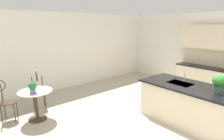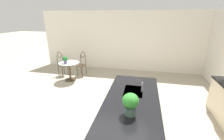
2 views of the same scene
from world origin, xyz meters
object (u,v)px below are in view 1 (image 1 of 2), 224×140
Objects in this scene: chair_by_island at (38,89)px; potted_plant_on_table at (32,87)px; bistro_table at (36,102)px; potted_plant_counter_near at (219,82)px; chair_near_window at (5,98)px.

chair_by_island is 3.94× the size of potted_plant_on_table.
potted_plant_counter_near is at bearing 41.41° from bistro_table.
potted_plant_on_table is (0.11, -0.08, 0.44)m from bistro_table.
chair_by_island is 4.44m from potted_plant_counter_near.
chair_near_window is (-0.42, -0.58, 0.13)m from bistro_table.
chair_by_island is (-0.62, 0.27, 0.13)m from bistro_table.
bistro_table is 3.03× the size of potted_plant_on_table.
potted_plant_on_table is at bearing -26.15° from chair_by_island.
potted_plant_on_table is 0.69× the size of potted_plant_counter_near.
chair_near_window is 0.87m from chair_by_island.
chair_near_window is at bearing -76.94° from chair_by_island.
potted_plant_counter_near is at bearing 43.35° from potted_plant_on_table.
chair_by_island is (-0.20, 0.85, 0.00)m from chair_near_window.
potted_plant_counter_near is at bearing 43.27° from chair_near_window.
bistro_table is 2.08× the size of potted_plant_counter_near.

